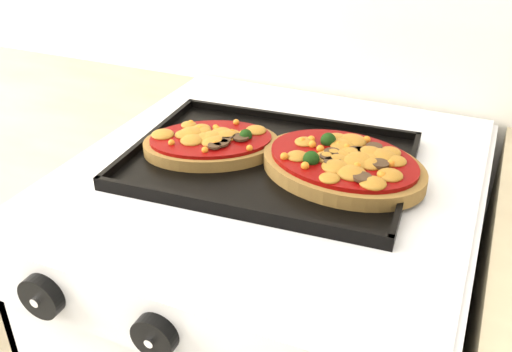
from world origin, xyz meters
The scene contains 6 objects.
control_panel centered at (-0.01, 1.39, 0.85)m, with size 0.60×0.02×0.09m, color white.
knob_left centered at (-0.19, 1.37, 0.85)m, with size 0.06×0.06×0.02m, color black.
knob_center centered at (-0.03, 1.37, 0.85)m, with size 0.05×0.05×0.02m, color black.
baking_tray centered at (-0.02, 1.69, 0.92)m, with size 0.41×0.30×0.02m, color black.
pizza_left centered at (-0.11, 1.68, 0.94)m, with size 0.21×0.14×0.03m, color olive, non-canonical shape.
pizza_right centered at (0.09, 1.69, 0.94)m, with size 0.24×0.18×0.04m, color olive, non-canonical shape.
Camera 1 is at (0.26, 0.99, 1.32)m, focal length 40.00 mm.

